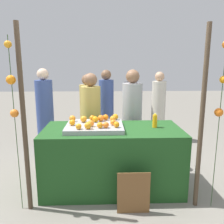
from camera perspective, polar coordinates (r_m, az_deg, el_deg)
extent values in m
plane|color=gray|center=(3.56, 0.09, -17.77)|extent=(24.00, 24.00, 0.00)
cube|color=#1E4C1E|center=(3.36, 0.09, -11.25)|extent=(1.90, 0.89, 0.88)
cube|color=#9EA0A5|center=(3.20, -4.31, -3.57)|extent=(0.77, 0.65, 0.06)
sphere|color=orange|center=(2.97, -5.93, -3.33)|extent=(0.09, 0.09, 0.09)
sphere|color=orange|center=(3.35, -2.75, -1.52)|extent=(0.09, 0.09, 0.09)
sphere|color=orange|center=(2.97, -8.22, -3.53)|extent=(0.08, 0.08, 0.08)
sphere|color=orange|center=(3.32, -7.00, -1.74)|extent=(0.09, 0.09, 0.09)
sphere|color=orange|center=(3.08, -5.21, -2.81)|extent=(0.08, 0.08, 0.08)
sphere|color=orange|center=(3.00, -1.50, -3.21)|extent=(0.08, 0.08, 0.08)
sphere|color=orange|center=(3.00, -2.98, -3.23)|extent=(0.08, 0.08, 0.08)
sphere|color=orange|center=(3.39, -4.87, -1.49)|extent=(0.08, 0.08, 0.08)
sphere|color=orange|center=(3.14, 0.28, -2.58)|extent=(0.08, 0.08, 0.08)
sphere|color=orange|center=(3.38, -9.70, -1.59)|extent=(0.09, 0.09, 0.09)
sphere|color=orange|center=(3.03, 1.10, -3.10)|extent=(0.08, 0.08, 0.08)
sphere|color=orange|center=(3.17, -9.74, -2.56)|extent=(0.08, 0.08, 0.08)
sphere|color=orange|center=(3.42, -1.56, -1.30)|extent=(0.08, 0.08, 0.08)
sphere|color=orange|center=(3.32, 0.22, -1.67)|extent=(0.09, 0.09, 0.09)
sphere|color=orange|center=(3.44, 0.80, -1.20)|extent=(0.09, 0.09, 0.09)
sphere|color=orange|center=(3.31, -4.10, -1.78)|extent=(0.08, 0.08, 0.08)
cylinder|color=orange|center=(3.30, 10.49, -2.23)|extent=(0.07, 0.07, 0.18)
cylinder|color=yellow|center=(3.28, 10.55, -0.56)|extent=(0.04, 0.04, 0.02)
cube|color=brown|center=(2.91, 5.33, -19.35)|extent=(0.39, 0.01, 0.53)
cube|color=black|center=(2.92, 5.30, -19.21)|extent=(0.36, 0.02, 0.51)
cylinder|color=tan|center=(3.94, -5.10, -3.85)|extent=(0.32, 0.32, 1.39)
sphere|color=brown|center=(3.80, -5.32, 7.91)|extent=(0.22, 0.22, 0.22)
cylinder|color=#99999E|center=(3.99, 4.89, -3.31)|extent=(0.33, 0.33, 1.44)
sphere|color=brown|center=(3.85, 5.11, 8.72)|extent=(0.22, 0.22, 0.22)
cylinder|color=beige|center=(5.49, 11.30, 0.30)|extent=(0.32, 0.32, 1.37)
sphere|color=tan|center=(5.39, 11.64, 8.55)|extent=(0.21, 0.21, 0.21)
cylinder|color=#384C8C|center=(5.23, -1.40, 0.18)|extent=(0.33, 0.33, 1.41)
sphere|color=brown|center=(5.13, -1.45, 9.12)|extent=(0.22, 0.22, 0.22)
cylinder|color=#333338|center=(5.49, 4.50, 0.36)|extent=(0.31, 0.31, 1.34)
sphere|color=tan|center=(5.39, 4.64, 8.50)|extent=(0.21, 0.21, 0.21)
cylinder|color=tan|center=(4.84, -6.01, -1.26)|extent=(0.31, 0.31, 1.34)
sphere|color=brown|center=(4.72, -6.22, 7.92)|extent=(0.21, 0.21, 0.21)
cylinder|color=#384C8C|center=(4.80, -16.08, -1.11)|extent=(0.33, 0.33, 1.44)
sphere|color=beige|center=(4.69, -16.66, 8.89)|extent=(0.23, 0.23, 0.23)
cylinder|color=#473828|center=(2.84, -20.84, -2.34)|extent=(0.06, 0.06, 2.20)
cylinder|color=#473828|center=(2.92, 21.17, -1.97)|extent=(0.06, 0.06, 2.20)
cylinder|color=#2D4C23|center=(2.89, -22.62, -3.66)|extent=(0.01, 0.01, 2.06)
sphere|color=orange|center=(2.81, -24.23, 14.94)|extent=(0.08, 0.08, 0.08)
sphere|color=orange|center=(2.80, -23.60, 7.26)|extent=(0.10, 0.10, 0.10)
sphere|color=orange|center=(2.85, -22.86, -0.30)|extent=(0.09, 0.09, 0.09)
cylinder|color=#2D4C23|center=(2.98, 24.70, -3.40)|extent=(0.01, 0.01, 2.06)
sphere|color=orange|center=(2.90, 25.74, 7.20)|extent=(0.09, 0.09, 0.09)
sphere|color=orange|center=(2.95, 24.76, -0.08)|extent=(0.10, 0.10, 0.10)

